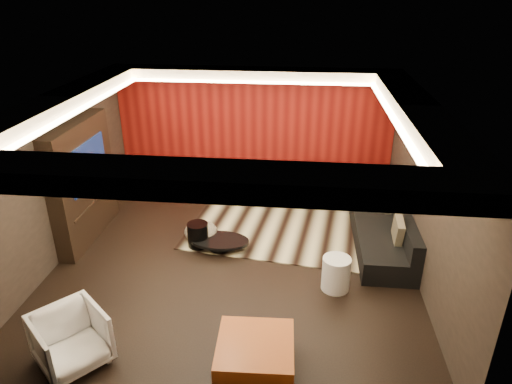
# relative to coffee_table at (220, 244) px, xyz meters

# --- Properties ---
(floor) EXTENTS (6.00, 6.00, 0.02)m
(floor) POSITION_rel_coffee_table_xyz_m (0.33, -0.35, -0.12)
(floor) COLOR black
(floor) RESTS_ON ground
(ceiling) EXTENTS (6.00, 6.00, 0.02)m
(ceiling) POSITION_rel_coffee_table_xyz_m (0.33, -0.35, 2.70)
(ceiling) COLOR silver
(ceiling) RESTS_ON ground
(wall_back) EXTENTS (6.00, 0.02, 2.80)m
(wall_back) POSITION_rel_coffee_table_xyz_m (0.33, 2.66, 1.29)
(wall_back) COLOR black
(wall_back) RESTS_ON ground
(wall_left) EXTENTS (0.02, 6.00, 2.80)m
(wall_left) POSITION_rel_coffee_table_xyz_m (-2.68, -0.35, 1.29)
(wall_left) COLOR black
(wall_left) RESTS_ON ground
(wall_right) EXTENTS (0.02, 6.00, 2.80)m
(wall_right) POSITION_rel_coffee_table_xyz_m (3.34, -0.35, 1.29)
(wall_right) COLOR black
(wall_right) RESTS_ON ground
(red_feature_wall) EXTENTS (5.98, 0.05, 2.78)m
(red_feature_wall) POSITION_rel_coffee_table_xyz_m (0.33, 2.62, 1.29)
(red_feature_wall) COLOR #6B0C0A
(red_feature_wall) RESTS_ON ground
(soffit_back) EXTENTS (6.00, 0.60, 0.22)m
(soffit_back) POSITION_rel_coffee_table_xyz_m (0.33, 2.35, 2.58)
(soffit_back) COLOR silver
(soffit_back) RESTS_ON ground
(soffit_front) EXTENTS (6.00, 0.60, 0.22)m
(soffit_front) POSITION_rel_coffee_table_xyz_m (0.33, -3.05, 2.58)
(soffit_front) COLOR silver
(soffit_front) RESTS_ON ground
(soffit_left) EXTENTS (0.60, 4.80, 0.22)m
(soffit_left) POSITION_rel_coffee_table_xyz_m (-2.37, -0.35, 2.58)
(soffit_left) COLOR silver
(soffit_left) RESTS_ON ground
(soffit_right) EXTENTS (0.60, 4.80, 0.22)m
(soffit_right) POSITION_rel_coffee_table_xyz_m (3.03, -0.35, 2.58)
(soffit_right) COLOR silver
(soffit_right) RESTS_ON ground
(cove_back) EXTENTS (4.80, 0.08, 0.04)m
(cove_back) POSITION_rel_coffee_table_xyz_m (0.33, 2.01, 2.49)
(cove_back) COLOR #FFD899
(cove_back) RESTS_ON ground
(cove_front) EXTENTS (4.80, 0.08, 0.04)m
(cove_front) POSITION_rel_coffee_table_xyz_m (0.33, -2.71, 2.49)
(cove_front) COLOR #FFD899
(cove_front) RESTS_ON ground
(cove_left) EXTENTS (0.08, 4.80, 0.04)m
(cove_left) POSITION_rel_coffee_table_xyz_m (-2.03, -0.35, 2.49)
(cove_left) COLOR #FFD899
(cove_left) RESTS_ON ground
(cove_right) EXTENTS (0.08, 4.80, 0.04)m
(cove_right) POSITION_rel_coffee_table_xyz_m (2.69, -0.35, 2.49)
(cove_right) COLOR #FFD899
(cove_right) RESTS_ON ground
(tv_surround) EXTENTS (0.30, 2.00, 2.20)m
(tv_surround) POSITION_rel_coffee_table_xyz_m (-2.52, 0.25, 0.99)
(tv_surround) COLOR black
(tv_surround) RESTS_ON ground
(tv_screen) EXTENTS (0.04, 1.30, 0.80)m
(tv_screen) POSITION_rel_coffee_table_xyz_m (-2.36, 0.25, 1.34)
(tv_screen) COLOR black
(tv_screen) RESTS_ON ground
(tv_shelf) EXTENTS (0.04, 1.60, 0.04)m
(tv_shelf) POSITION_rel_coffee_table_xyz_m (-2.36, 0.25, 0.59)
(tv_shelf) COLOR black
(tv_shelf) RESTS_ON ground
(rug) EXTENTS (4.35, 3.48, 0.02)m
(rug) POSITION_rel_coffee_table_xyz_m (1.35, 1.13, -0.10)
(rug) COLOR beige
(rug) RESTS_ON floor
(coffee_table) EXTENTS (1.10, 1.10, 0.18)m
(coffee_table) POSITION_rel_coffee_table_xyz_m (0.00, 0.00, 0.00)
(coffee_table) COLOR black
(coffee_table) RESTS_ON rug
(drum_stool) EXTENTS (0.50, 0.50, 0.44)m
(drum_stool) POSITION_rel_coffee_table_xyz_m (-0.40, 0.05, 0.13)
(drum_stool) COLOR black
(drum_stool) RESTS_ON rug
(striped_pouf) EXTENTS (0.71, 0.71, 0.33)m
(striped_pouf) POSITION_rel_coffee_table_xyz_m (-0.40, 0.27, 0.08)
(striped_pouf) COLOR beige
(striped_pouf) RESTS_ON rug
(white_side_table) EXTENTS (0.51, 0.51, 0.55)m
(white_side_table) POSITION_rel_coffee_table_xyz_m (2.01, -0.95, 0.16)
(white_side_table) COLOR silver
(white_side_table) RESTS_ON floor
(orange_ottoman) EXTENTS (0.97, 0.97, 0.41)m
(orange_ottoman) POSITION_rel_coffee_table_xyz_m (0.94, -2.72, 0.10)
(orange_ottoman) COLOR #8C3B12
(orange_ottoman) RESTS_ON floor
(armchair) EXTENTS (1.13, 1.12, 0.74)m
(armchair) POSITION_rel_coffee_table_xyz_m (-1.34, -2.85, 0.26)
(armchair) COLOR white
(armchair) RESTS_ON floor
(sectional_sofa) EXTENTS (3.65, 3.50, 0.75)m
(sectional_sofa) POSITION_rel_coffee_table_xyz_m (2.07, 1.51, 0.15)
(sectional_sofa) COLOR black
(sectional_sofa) RESTS_ON floor
(throw_pillows) EXTENTS (1.81, 2.79, 0.50)m
(throw_pillows) POSITION_rel_coffee_table_xyz_m (2.62, 1.33, 0.51)
(throw_pillows) COLOR #C1B48E
(throw_pillows) RESTS_ON sectional_sofa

